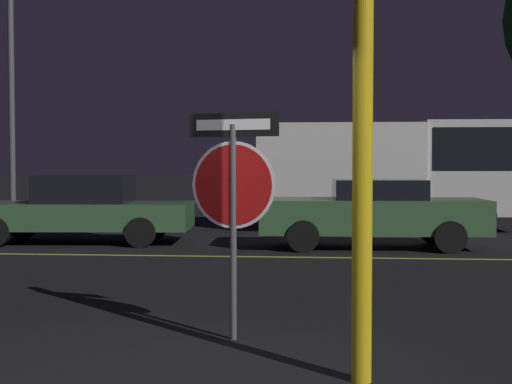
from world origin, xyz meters
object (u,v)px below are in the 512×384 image
passing_car_2 (80,209)px  street_lamp (11,49)px  passing_car_3 (373,212)px  yellow_pole_right (363,145)px  stop_sign (233,183)px  delivery_truck (398,167)px

passing_car_2 → street_lamp: size_ratio=0.68×
passing_car_2 → passing_car_3: size_ratio=1.08×
yellow_pole_right → passing_car_2: bearing=120.1°
yellow_pole_right → stop_sign: bearing=132.8°
stop_sign → delivery_truck: size_ratio=0.32×
passing_car_2 → street_lamp: (-3.14, 3.80, 3.99)m
street_lamp → passing_car_2: bearing=-50.5°
stop_sign → passing_car_3: (1.85, 7.58, -0.77)m
yellow_pole_right → passing_car_2: yellow_pole_right is taller
stop_sign → passing_car_3: bearing=88.6°
yellow_pole_right → passing_car_2: (-5.28, 9.10, -1.07)m
stop_sign → delivery_truck: delivery_truck is taller
stop_sign → street_lamp: size_ratio=0.30×
passing_car_2 → street_lamp: bearing=35.8°
street_lamp → yellow_pole_right: bearing=-56.9°
yellow_pole_right → delivery_truck: (1.66, 12.82, -0.20)m
passing_car_2 → delivery_truck: (6.94, 3.72, 0.87)m
passing_car_2 → passing_car_3: 6.03m
yellow_pole_right → passing_car_2: size_ratio=0.73×
stop_sign → passing_car_3: 7.84m
yellow_pole_right → street_lamp: 15.68m
stop_sign → delivery_truck: 11.95m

